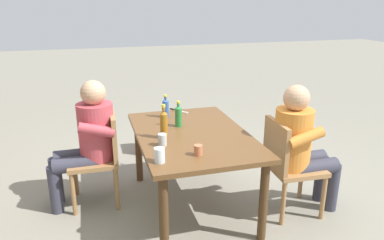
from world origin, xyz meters
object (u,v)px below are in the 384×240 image
cup_glass (159,155)px  chair_far_right (102,153)px  chair_near_left (287,162)px  bottle_amber (164,124)px  dining_table (192,143)px  table_knife (177,110)px  person_in_plaid_shirt (300,143)px  bottle_blue (166,108)px  person_in_white_shirt (88,138)px  cup_steel (162,140)px  bottle_green (178,116)px  backpack_by_far_side (152,137)px  cup_terracotta (198,150)px

cup_glass → chair_far_right: bearing=24.7°
chair_near_left → bottle_amber: bearing=75.4°
dining_table → chair_near_left: 0.85m
chair_near_left → table_knife: bearing=36.7°
person_in_plaid_shirt → bottle_blue: (0.83, 1.01, 0.17)m
person_in_plaid_shirt → bottle_amber: (0.27, 1.15, 0.20)m
person_in_white_shirt → cup_glass: size_ratio=10.73×
person_in_plaid_shirt → chair_near_left: bearing=88.0°
chair_far_right → cup_steel: chair_far_right is taller
cup_glass → table_knife: 1.27m
bottle_amber → bottle_blue: (0.55, -0.13, -0.03)m
bottle_amber → bottle_green: size_ratio=1.23×
chair_far_right → bottle_green: bearing=-99.3°
person_in_white_shirt → table_knife: 0.99m
chair_near_left → bottle_green: bottle_green is taller
chair_far_right → chair_near_left: same height
chair_near_left → backpack_by_far_side: chair_near_left is taller
person_in_plaid_shirt → bottle_green: size_ratio=4.89×
dining_table → chair_far_right: 0.85m
person_in_plaid_shirt → cup_glass: size_ratio=10.73×
chair_far_right → bottle_amber: 0.73m
dining_table → bottle_green: (0.21, 0.07, 0.20)m
person_in_plaid_shirt → cup_steel: bearing=84.5°
bottle_green → cup_glass: 0.79m
person_in_plaid_shirt → backpack_by_far_side: size_ratio=2.94×
bottle_amber → chair_near_left: bearing=-104.6°
person_in_white_shirt → cup_terracotta: 1.13m
chair_far_right → chair_near_left: 1.68m
person_in_plaid_shirt → bottle_amber: size_ratio=3.99×
person_in_white_shirt → backpack_by_far_side: (1.04, -0.76, -0.46)m
backpack_by_far_side → cup_terracotta: bearing=-178.8°
chair_near_left → bottle_blue: bottle_blue is taller
bottle_amber → cup_terracotta: bearing=-157.6°
person_in_white_shirt → person_in_plaid_shirt: same height
person_in_white_shirt → cup_steel: (-0.53, -0.58, 0.12)m
chair_far_right → cup_terracotta: bearing=-139.0°
person_in_white_shirt → bottle_green: 0.84m
cup_terracotta → cup_glass: bearing=98.2°
person_in_white_shirt → bottle_amber: bearing=-120.9°
person_in_white_shirt → bottle_blue: person_in_white_shirt is taller
table_knife → backpack_by_far_side: table_knife is taller
cup_glass → cup_terracotta: size_ratio=1.36×
bottle_blue → table_knife: size_ratio=1.13×
bottle_blue → cup_steel: bottle_blue is taller
cup_steel → backpack_by_far_side: cup_steel is taller
cup_terracotta → table_knife: size_ratio=0.40×
cup_glass → backpack_by_far_side: (1.88, -0.26, -0.59)m
chair_far_right → bottle_blue: (0.18, -0.65, 0.34)m
backpack_by_far_side → table_knife: bearing=-166.9°
person_in_white_shirt → bottle_green: size_ratio=4.89×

